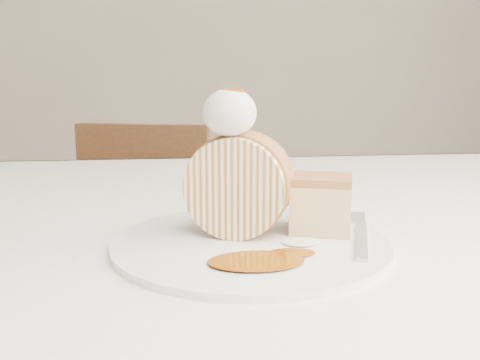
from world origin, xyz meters
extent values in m
cube|color=white|center=(0.00, 0.20, 0.73)|extent=(1.40, 0.90, 0.04)
cube|color=white|center=(0.00, 0.65, 0.61)|extent=(1.40, 0.01, 0.28)
cylinder|color=brown|center=(0.62, 0.57, 0.35)|extent=(0.06, 0.06, 0.71)
cube|color=brown|center=(-0.10, 1.17, 0.38)|extent=(0.46, 0.46, 0.04)
cube|color=brown|center=(-0.14, 1.01, 0.60)|extent=(0.37, 0.13, 0.39)
cylinder|color=brown|center=(0.09, 1.29, 0.18)|extent=(0.03, 0.03, 0.36)
cylinder|color=brown|center=(-0.21, 1.37, 0.18)|extent=(0.03, 0.03, 0.36)
cylinder|color=brown|center=(0.01, 0.98, 0.18)|extent=(0.03, 0.03, 0.36)
cylinder|color=brown|center=(-0.30, 1.06, 0.18)|extent=(0.03, 0.03, 0.36)
cylinder|color=white|center=(0.03, 0.04, 0.75)|extent=(0.35, 0.35, 0.01)
cylinder|color=#FFEDB1|center=(0.02, 0.06, 0.81)|extent=(0.12, 0.09, 0.10)
cube|color=#A56C3E|center=(0.11, 0.06, 0.78)|extent=(0.08, 0.07, 0.05)
ellipsoid|color=white|center=(0.01, 0.05, 0.88)|extent=(0.05, 0.05, 0.05)
ellipsoid|color=#7E3D05|center=(0.01, 0.05, 0.91)|extent=(0.03, 0.02, 0.01)
cube|color=silver|center=(0.14, 0.02, 0.76)|extent=(0.07, 0.16, 0.00)
camera|label=1|loc=(-0.04, -0.47, 0.92)|focal=40.00mm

